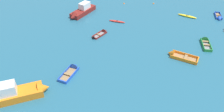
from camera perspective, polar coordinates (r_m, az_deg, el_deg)
The scene contains 11 objects.
rowboat_maroon_distant_center at distance 36.54m, azimuth -2.40°, elevation 5.99°, with size 2.47×3.01×0.88m.
rowboat_blue_near_camera at distance 29.42m, azimuth -10.04°, elevation -3.40°, with size 2.32×3.77×1.18m.
motor_launch_orange_near_left at distance 27.35m, azimuth -23.06°, elevation -8.64°, with size 7.21×4.51×2.55m.
rowboat_green_near_right at distance 37.05m, azimuth 22.66°, elevation 3.45°, with size 1.32×3.73×1.04m.
kayak_yellow_outer_right at distance 43.82m, azimuth 18.67°, elevation 9.66°, with size 3.38×2.02×0.33m.
motor_launch_maroon_far_right at distance 42.64m, azimuth -7.79°, elevation 11.28°, with size 4.45×6.27×2.27m.
kayak_red_back_row_right at distance 39.85m, azimuth 1.29°, elevation 8.86°, with size 2.95×1.10×0.28m.
rowboat_blue_center at distance 45.34m, azimuth 25.65°, elevation 8.82°, with size 1.34×3.20×0.91m.
rowboat_orange_far_left at distance 32.59m, azimuth 16.14°, elevation 0.20°, with size 4.38×2.91×1.34m.
mooring_buoy_midfield at distance 46.95m, azimuth 3.09°, elevation 13.22°, with size 0.33×0.33×0.33m, color orange.
mooring_buoy_near_foreground at distance 47.65m, azimuth 10.56°, elevation 13.02°, with size 0.37×0.37×0.37m, color orange.
Camera 1 is at (1.92, -1.39, 19.06)m, focal length 35.76 mm.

